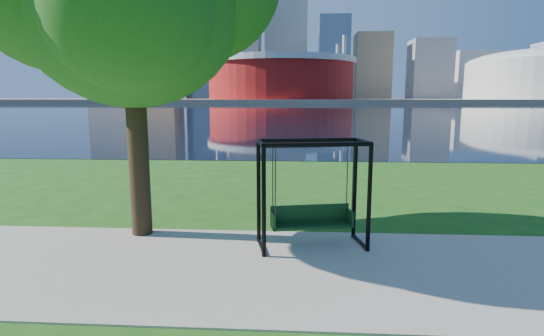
{
  "coord_description": "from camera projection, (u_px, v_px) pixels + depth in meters",
  "views": [
    {
      "loc": [
        0.32,
        -7.43,
        2.93
      ],
      "look_at": [
        -0.14,
        0.0,
        1.69
      ],
      "focal_mm": 28.0,
      "sensor_mm": 36.0,
      "label": 1
    }
  ],
  "objects": [
    {
      "name": "far_bank",
      "position": [
        299.0,
        100.0,
        308.88
      ],
      "size": [
        900.0,
        228.0,
        2.0
      ],
      "primitive_type": "cube",
      "color": "#937F60",
      "rests_on": "ground"
    },
    {
      "name": "ground",
      "position": [
        280.0,
        258.0,
        7.81
      ],
      "size": [
        900.0,
        900.0,
        0.0
      ],
      "primitive_type": "plane",
      "color": "#1E5114",
      "rests_on": "ground"
    },
    {
      "name": "river",
      "position": [
        298.0,
        109.0,
        108.22
      ],
      "size": [
        900.0,
        180.0,
        0.02
      ],
      "primitive_type": "cube",
      "color": "black",
      "rests_on": "ground"
    },
    {
      "name": "skyline",
      "position": [
        293.0,
        53.0,
        316.6
      ],
      "size": [
        392.0,
        66.0,
        96.5
      ],
      "color": "gray",
      "rests_on": "far_bank"
    },
    {
      "name": "stadium",
      "position": [
        281.0,
        77.0,
        237.43
      ],
      "size": [
        83.0,
        83.0,
        32.0
      ],
      "color": "maroon",
      "rests_on": "far_bank"
    },
    {
      "name": "swing",
      "position": [
        312.0,
        197.0,
        8.22
      ],
      "size": [
        2.22,
        1.31,
        2.13
      ],
      "rotation": [
        0.0,
        0.0,
        0.21
      ],
      "color": "black",
      "rests_on": "ground"
    },
    {
      "name": "path",
      "position": [
        278.0,
        268.0,
        7.32
      ],
      "size": [
        120.0,
        4.0,
        0.03
      ],
      "primitive_type": "cube",
      "color": "#9E937F",
      "rests_on": "ground"
    }
  ]
}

